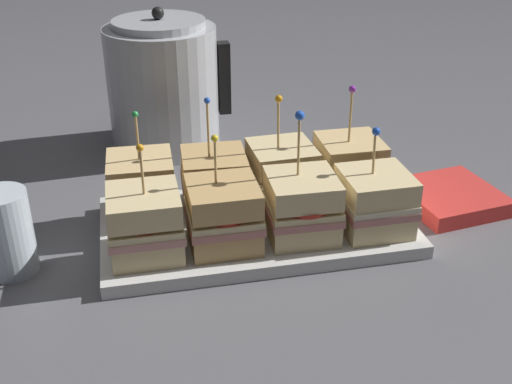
% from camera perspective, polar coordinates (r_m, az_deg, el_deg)
% --- Properties ---
extents(ground_plane, '(6.00, 6.00, 0.00)m').
position_cam_1_polar(ground_plane, '(0.87, 0.00, -3.59)').
color(ground_plane, slate).
extents(serving_platter, '(0.41, 0.22, 0.02)m').
position_cam_1_polar(serving_platter, '(0.86, 0.00, -3.08)').
color(serving_platter, silver).
rests_on(serving_platter, ground_plane).
extents(sandwich_front_far_left, '(0.09, 0.09, 0.15)m').
position_cam_1_polar(sandwich_front_far_left, '(0.78, -9.82, -2.80)').
color(sandwich_front_far_left, beige).
rests_on(sandwich_front_far_left, serving_platter).
extents(sandwich_front_center_left, '(0.09, 0.09, 0.15)m').
position_cam_1_polar(sandwich_front_center_left, '(0.79, -2.91, -2.07)').
color(sandwich_front_center_left, tan).
rests_on(sandwich_front_center_left, serving_platter).
extents(sandwich_front_center_right, '(0.09, 0.09, 0.17)m').
position_cam_1_polar(sandwich_front_center_right, '(0.81, 4.08, -1.31)').
color(sandwich_front_center_right, beige).
rests_on(sandwich_front_center_right, serving_platter).
extents(sandwich_front_far_right, '(0.09, 0.09, 0.14)m').
position_cam_1_polar(sandwich_front_far_right, '(0.83, 10.50, -0.83)').
color(sandwich_front_far_right, beige).
rests_on(sandwich_front_far_right, serving_platter).
extents(sandwich_back_far_left, '(0.09, 0.09, 0.15)m').
position_cam_1_polar(sandwich_back_far_left, '(0.87, -10.14, 0.47)').
color(sandwich_back_far_left, '#DBB77A').
rests_on(sandwich_back_far_left, serving_platter).
extents(sandwich_back_center_left, '(0.09, 0.09, 0.16)m').
position_cam_1_polar(sandwich_back_center_left, '(0.87, -3.71, 1.02)').
color(sandwich_back_center_left, tan).
rests_on(sandwich_back_center_left, serving_platter).
extents(sandwich_back_center_right, '(0.09, 0.09, 0.16)m').
position_cam_1_polar(sandwich_back_center_right, '(0.89, 2.30, 1.64)').
color(sandwich_back_center_right, beige).
rests_on(sandwich_back_center_right, serving_platter).
extents(sandwich_back_far_right, '(0.09, 0.09, 0.16)m').
position_cam_1_polar(sandwich_back_far_right, '(0.92, 8.27, 2.22)').
color(sandwich_back_far_right, '#DBB77A').
rests_on(sandwich_back_far_right, serving_platter).
extents(kettle_steel, '(0.21, 0.18, 0.24)m').
position_cam_1_polar(kettle_steel, '(1.10, -8.23, 9.35)').
color(kettle_steel, '#B7BABF').
rests_on(kettle_steel, ground_plane).
extents(drinking_glass, '(0.06, 0.06, 0.11)m').
position_cam_1_polar(drinking_glass, '(0.82, -21.30, -3.40)').
color(drinking_glass, silver).
rests_on(drinking_glass, ground_plane).
extents(napkin_stack, '(0.15, 0.15, 0.02)m').
position_cam_1_polar(napkin_stack, '(0.97, 16.87, -0.46)').
color(napkin_stack, red).
rests_on(napkin_stack, ground_plane).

